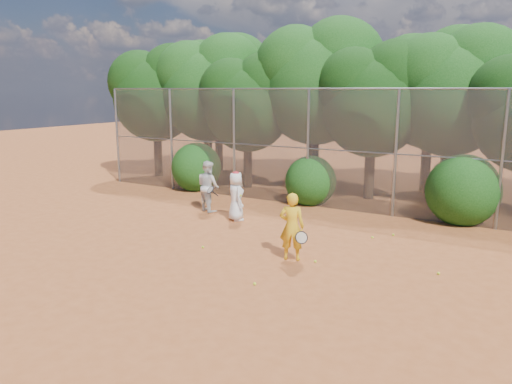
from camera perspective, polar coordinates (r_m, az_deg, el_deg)
The scene contains 23 objects.
ground at distance 11.99m, azimuth -1.94°, elevation -7.75°, with size 80.00×80.00×0.00m, color #9E4D23.
fence_back at distance 16.84m, azimuth 8.68°, elevation 4.96°, with size 20.05×0.09×4.03m.
tree_0 at distance 23.44m, azimuth -11.24°, elevation 11.34°, with size 4.38×3.81×6.00m.
tree_1 at distance 22.27m, azimuth -5.45°, elevation 12.09°, with size 4.64×4.03×6.35m.
tree_2 at distance 20.31m, azimuth -0.79°, elevation 10.55°, with size 3.99×3.47×5.47m.
tree_3 at distance 20.05m, azimuth 7.05°, elevation 12.77°, with size 4.89×4.26×6.70m.
tree_4 at distance 18.61m, azimuth 13.41°, elevation 10.67°, with size 4.19×3.64×5.73m.
tree_5 at distance 18.82m, azimuth 21.63°, elevation 11.07°, with size 4.51×3.92×6.17m.
tree_9 at distance 24.73m, azimuth -4.19°, elevation 12.47°, with size 4.83×4.20×6.62m.
tree_10 at distance 22.47m, azimuth 6.97°, elevation 13.24°, with size 5.15×4.48×7.06m.
tree_11 at distance 20.57m, azimuth 19.59°, elevation 11.52°, with size 4.64×4.03×6.35m.
bush_0 at distance 20.13m, azimuth -6.83°, elevation 3.07°, with size 2.00×2.00×2.00m, color #124010.
bush_1 at distance 17.62m, azimuth 6.27°, elevation 1.53°, with size 1.80×1.80×1.80m, color #124010.
bush_2 at distance 16.23m, azimuth 22.59°, elevation 0.54°, with size 2.20×2.20×2.20m, color #124010.
player_yellow at distance 11.79m, azimuth 4.12°, elevation -3.96°, with size 0.85×0.63×1.63m.
player_teen at distance 15.33m, azimuth -2.31°, elevation -0.46°, with size 0.87×0.84×1.54m.
player_white at distance 16.55m, azimuth -5.48°, elevation 0.67°, with size 1.00×0.91×1.68m.
ball_0 at distance 11.86m, azimuth 6.80°, elevation -7.87°, with size 0.07×0.07×0.07m, color #C6E028.
ball_1 at distance 13.97m, azimuth 13.15°, elevation -5.07°, with size 0.07×0.07×0.07m, color #C6E028.
ball_2 at distance 10.49m, azimuth -0.16°, elevation -10.45°, with size 0.07×0.07×0.07m, color #C6E028.
ball_3 at distance 11.75m, azimuth 20.13°, elevation -8.72°, with size 0.07×0.07×0.07m, color #C6E028.
ball_4 at distance 12.86m, azimuth -6.10°, elevation -6.29°, with size 0.07×0.07×0.07m, color #C6E028.
ball_5 at distance 14.35m, azimuth 15.42°, elevation -4.74°, with size 0.07×0.07×0.07m, color #C6E028.
Camera 1 is at (6.06, -9.54, 3.99)m, focal length 35.00 mm.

